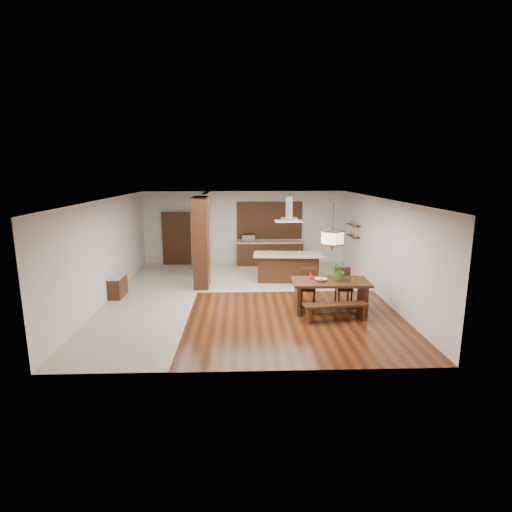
{
  "coord_description": "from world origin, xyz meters",
  "views": [
    {
      "loc": [
        -0.12,
        -11.35,
        3.66
      ],
      "look_at": [
        0.3,
        0.0,
        1.25
      ],
      "focal_mm": 28.0,
      "sensor_mm": 36.0,
      "label": 1
    }
  ],
  "objects_px": {
    "pendant_lantern": "(333,228)",
    "microwave": "(249,238)",
    "dining_chair_right": "(344,286)",
    "range_hood": "(289,209)",
    "island_cup": "(300,253)",
    "foliage_plant": "(339,270)",
    "dining_bench": "(335,312)",
    "fruit_bowl": "(321,280)",
    "dining_chair_left": "(308,287)",
    "hallway_console": "(118,286)",
    "dining_table": "(330,289)",
    "kitchen_island": "(288,267)"
  },
  "relations": [
    {
      "from": "island_cup",
      "to": "fruit_bowl",
      "type": "bearing_deg",
      "value": -87.39
    },
    {
      "from": "dining_table",
      "to": "foliage_plant",
      "type": "relative_size",
      "value": 3.88
    },
    {
      "from": "fruit_bowl",
      "to": "range_hood",
      "type": "relative_size",
      "value": 0.33
    },
    {
      "from": "kitchen_island",
      "to": "microwave",
      "type": "bearing_deg",
      "value": 121.25
    },
    {
      "from": "dining_bench",
      "to": "fruit_bowl",
      "type": "bearing_deg",
      "value": 109.28
    },
    {
      "from": "kitchen_island",
      "to": "island_cup",
      "type": "bearing_deg",
      "value": -9.27
    },
    {
      "from": "hallway_console",
      "to": "range_hood",
      "type": "height_order",
      "value": "range_hood"
    },
    {
      "from": "dining_chair_right",
      "to": "island_cup",
      "type": "distance_m",
      "value": 2.56
    },
    {
      "from": "dining_chair_right",
      "to": "range_hood",
      "type": "height_order",
      "value": "range_hood"
    },
    {
      "from": "hallway_console",
      "to": "dining_table",
      "type": "distance_m",
      "value": 6.22
    },
    {
      "from": "foliage_plant",
      "to": "range_hood",
      "type": "bearing_deg",
      "value": 108.9
    },
    {
      "from": "dining_chair_right",
      "to": "island_cup",
      "type": "height_order",
      "value": "island_cup"
    },
    {
      "from": "dining_bench",
      "to": "microwave",
      "type": "bearing_deg",
      "value": 108.14
    },
    {
      "from": "fruit_bowl",
      "to": "kitchen_island",
      "type": "relative_size",
      "value": 0.12
    },
    {
      "from": "island_cup",
      "to": "range_hood",
      "type": "bearing_deg",
      "value": 166.25
    },
    {
      "from": "dining_chair_right",
      "to": "foliage_plant",
      "type": "bearing_deg",
      "value": -119.04
    },
    {
      "from": "microwave",
      "to": "island_cup",
      "type": "bearing_deg",
      "value": -55.79
    },
    {
      "from": "foliage_plant",
      "to": "range_hood",
      "type": "height_order",
      "value": "range_hood"
    },
    {
      "from": "dining_bench",
      "to": "range_hood",
      "type": "xyz_separation_m",
      "value": [
        -0.76,
        3.75,
        2.24
      ]
    },
    {
      "from": "hallway_console",
      "to": "dining_bench",
      "type": "distance_m",
      "value": 6.4
    },
    {
      "from": "dining_chair_left",
      "to": "dining_chair_right",
      "type": "height_order",
      "value": "dining_chair_right"
    },
    {
      "from": "dining_table",
      "to": "range_hood",
      "type": "relative_size",
      "value": 2.27
    },
    {
      "from": "dining_chair_right",
      "to": "dining_bench",
      "type": "bearing_deg",
      "value": -112.76
    },
    {
      "from": "dining_table",
      "to": "range_hood",
      "type": "height_order",
      "value": "range_hood"
    },
    {
      "from": "pendant_lantern",
      "to": "island_cup",
      "type": "height_order",
      "value": "pendant_lantern"
    },
    {
      "from": "dining_chair_right",
      "to": "fruit_bowl",
      "type": "height_order",
      "value": "dining_chair_right"
    },
    {
      "from": "dining_bench",
      "to": "range_hood",
      "type": "height_order",
      "value": "range_hood"
    },
    {
      "from": "dining_chair_left",
      "to": "dining_chair_right",
      "type": "distance_m",
      "value": 1.01
    },
    {
      "from": "island_cup",
      "to": "microwave",
      "type": "relative_size",
      "value": 0.24
    },
    {
      "from": "fruit_bowl",
      "to": "dining_bench",
      "type": "bearing_deg",
      "value": -70.72
    },
    {
      "from": "pendant_lantern",
      "to": "dining_table",
      "type": "bearing_deg",
      "value": -90.0
    },
    {
      "from": "foliage_plant",
      "to": "hallway_console",
      "type": "bearing_deg",
      "value": 167.37
    },
    {
      "from": "dining_chair_left",
      "to": "dining_chair_right",
      "type": "relative_size",
      "value": 0.99
    },
    {
      "from": "fruit_bowl",
      "to": "island_cup",
      "type": "height_order",
      "value": "island_cup"
    },
    {
      "from": "kitchen_island",
      "to": "dining_table",
      "type": "bearing_deg",
      "value": -71.6
    },
    {
      "from": "hallway_console",
      "to": "island_cup",
      "type": "distance_m",
      "value": 5.86
    },
    {
      "from": "dining_table",
      "to": "fruit_bowl",
      "type": "bearing_deg",
      "value": -173.38
    },
    {
      "from": "pendant_lantern",
      "to": "microwave",
      "type": "bearing_deg",
      "value": 110.55
    },
    {
      "from": "foliage_plant",
      "to": "island_cup",
      "type": "xyz_separation_m",
      "value": [
        -0.63,
        2.87,
        -0.1
      ]
    },
    {
      "from": "range_hood",
      "to": "dining_chair_left",
      "type": "bearing_deg",
      "value": -82.96
    },
    {
      "from": "dining_bench",
      "to": "island_cup",
      "type": "relative_size",
      "value": 13.18
    },
    {
      "from": "dining_chair_left",
      "to": "microwave",
      "type": "height_order",
      "value": "microwave"
    },
    {
      "from": "kitchen_island",
      "to": "range_hood",
      "type": "bearing_deg",
      "value": 93.92
    },
    {
      "from": "hallway_console",
      "to": "microwave",
      "type": "bearing_deg",
      "value": 45.42
    },
    {
      "from": "fruit_bowl",
      "to": "microwave",
      "type": "distance_m",
      "value": 5.82
    },
    {
      "from": "hallway_console",
      "to": "kitchen_island",
      "type": "xyz_separation_m",
      "value": [
        5.25,
        1.55,
        0.18
      ]
    },
    {
      "from": "foliage_plant",
      "to": "range_hood",
      "type": "xyz_separation_m",
      "value": [
        -1.01,
        2.96,
        1.36
      ]
    },
    {
      "from": "kitchen_island",
      "to": "dining_chair_left",
      "type": "bearing_deg",
      "value": -79.03
    },
    {
      "from": "fruit_bowl",
      "to": "dining_chair_left",
      "type": "bearing_deg",
      "value": 108.39
    },
    {
      "from": "pendant_lantern",
      "to": "kitchen_island",
      "type": "relative_size",
      "value": 0.55
    }
  ]
}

